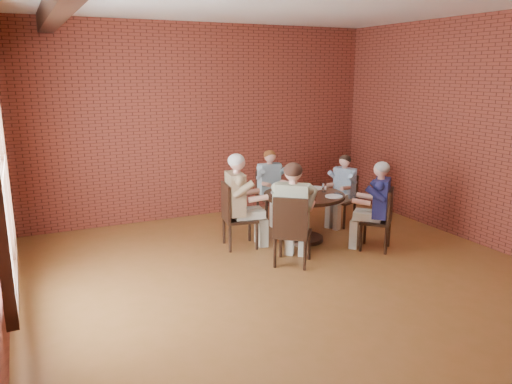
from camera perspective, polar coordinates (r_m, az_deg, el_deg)
name	(u,v)px	position (r m, az deg, el deg)	size (l,w,h in m)	color
floor	(300,285)	(6.32, 5.02, -10.52)	(7.00, 7.00, 0.00)	brown
wall_back	(202,122)	(9.00, -6.19, 7.95)	(7.00, 7.00, 0.00)	maroon
wall_right	(498,134)	(7.99, 25.96, 5.95)	(7.00, 7.00, 0.00)	maroon
dining_table	(304,208)	(7.74, 5.48, -1.79)	(1.25, 1.25, 0.75)	black
chair_a	(345,197)	(8.66, 10.09, -0.62)	(0.48, 0.48, 0.87)	black
diner_a	(343,191)	(8.57, 9.87, 0.13)	(0.46, 0.56, 1.22)	#396495
chair_b	(268,194)	(8.73, 1.44, -0.20)	(0.40, 0.40, 0.90)	black
diner_b	(271,187)	(8.64, 1.67, 0.59)	(0.49, 0.60, 1.26)	#7F97A2
chair_c	(234,213)	(7.41, -2.57, -2.45)	(0.53, 0.53, 0.98)	black
diner_c	(240,201)	(7.39, -1.86, -1.06)	(0.58, 0.71, 1.41)	brown
chair_d	(291,229)	(6.70, 4.08, -4.23)	(0.65, 0.65, 0.98)	black
diner_d	(293,214)	(6.74, 4.25, -2.53)	(0.58, 0.71, 1.41)	#C0B397
chair_e	(382,217)	(7.53, 14.19, -2.77)	(0.59, 0.59, 0.93)	black
diner_e	(377,206)	(7.50, 13.63, -1.59)	(0.52, 0.64, 1.32)	#1D1D52
plate_a	(315,188)	(8.06, 6.79, 0.47)	(0.26, 0.26, 0.01)	white
plate_b	(291,188)	(8.02, 4.00, 0.47)	(0.26, 0.26, 0.01)	white
plate_c	(279,192)	(7.70, 2.66, -0.06)	(0.26, 0.26, 0.01)	white
plate_d	(334,196)	(7.55, 8.88, -0.49)	(0.26, 0.26, 0.01)	white
glass_a	(324,187)	(7.83, 7.79, 0.53)	(0.07, 0.07, 0.14)	white
glass_b	(306,187)	(7.83, 5.71, 0.59)	(0.07, 0.07, 0.14)	white
glass_c	(287,187)	(7.77, 3.56, 0.53)	(0.07, 0.07, 0.14)	white
glass_d	(293,189)	(7.65, 4.20, 0.30)	(0.07, 0.07, 0.14)	white
glass_e	(289,193)	(7.44, 3.74, -0.08)	(0.07, 0.07, 0.14)	white
glass_f	(307,195)	(7.30, 5.82, -0.38)	(0.07, 0.07, 0.14)	white
smartphone	(338,194)	(7.74, 9.39, -0.20)	(0.06, 0.12, 0.01)	black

